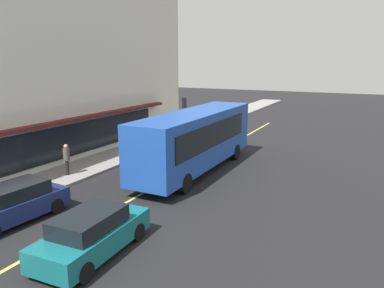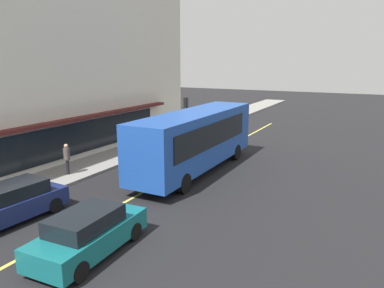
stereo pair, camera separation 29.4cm
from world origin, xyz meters
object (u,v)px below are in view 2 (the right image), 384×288
Objects in this scene: car_teal at (88,233)px; pedestrian_waiting at (67,156)px; bus at (197,138)px; traffic_light at (186,107)px; car_navy at (12,203)px.

pedestrian_waiting reaches higher than car_teal.
bus reaches higher than pedestrian_waiting.
traffic_light reaches higher than car_navy.
car_teal is 9.01m from pedestrian_waiting.
pedestrian_waiting is (-4.31, 5.83, -0.79)m from bus.
traffic_light is 18.08m from car_navy.
bus is 2.53× the size of car_navy.
bus is 7.29m from pedestrian_waiting.
bus is 2.55× the size of car_teal.
bus is 3.48× the size of traffic_light.
car_navy is 5.68m from pedestrian_waiting.
bus is 10.21m from car_teal.
car_navy is at bearing 159.61° from bus.
bus is at bearing -148.09° from traffic_light.
car_navy is (-17.91, -1.72, -1.79)m from traffic_light.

